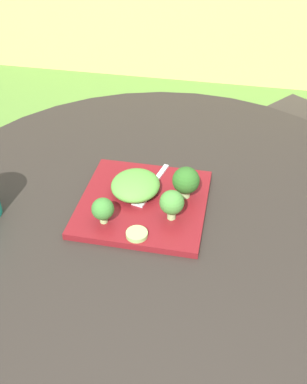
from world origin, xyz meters
The scene contains 8 objects.
patio_table centered at (0.00, 0.00, 0.50)m, with size 1.06×1.06×0.70m.
salad_plate centered at (-0.04, 0.00, 0.71)m, with size 0.25×0.25×0.01m, color maroon.
fork centered at (-0.04, 0.04, 0.72)m, with size 0.05×0.15×0.00m.
lettuce_mound centered at (-0.06, 0.02, 0.73)m, with size 0.10×0.11×0.04m, color #519338.
broccoli_floret_0 centered at (0.04, 0.03, 0.75)m, with size 0.05×0.05×0.07m.
broccoli_floret_1 centered at (-0.10, -0.08, 0.75)m, with size 0.04×0.04×0.05m.
broccoli_floret_2 centered at (0.02, -0.04, 0.75)m, with size 0.05×0.05×0.06m.
cucumber_slice_0 centered at (-0.03, -0.10, 0.72)m, with size 0.04×0.04×0.01m, color #8EB766.
Camera 1 is at (0.11, -0.67, 1.28)m, focal length 41.49 mm.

